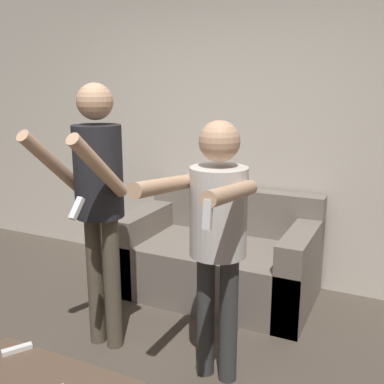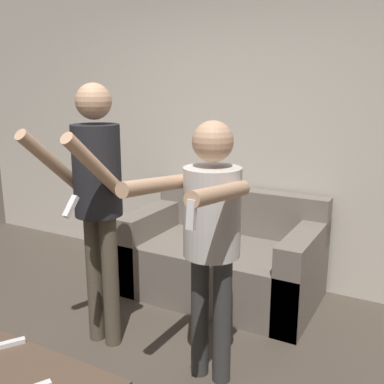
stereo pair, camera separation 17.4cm
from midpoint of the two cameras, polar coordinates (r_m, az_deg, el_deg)
wall_back at (r=4.10m, az=6.84°, el=7.74°), size 6.40×0.06×2.70m
couch at (r=3.87m, az=5.30°, el=-8.64°), size 1.58×0.90×0.86m
person_standing_left at (r=2.94m, az=-10.42°, el=0.45°), size 0.43×0.64×1.77m
person_standing_right at (r=2.54m, az=4.29°, el=-4.17°), size 0.45×0.76×1.57m
remote_far at (r=2.65m, az=-20.28°, el=-17.61°), size 0.11×0.15×0.02m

